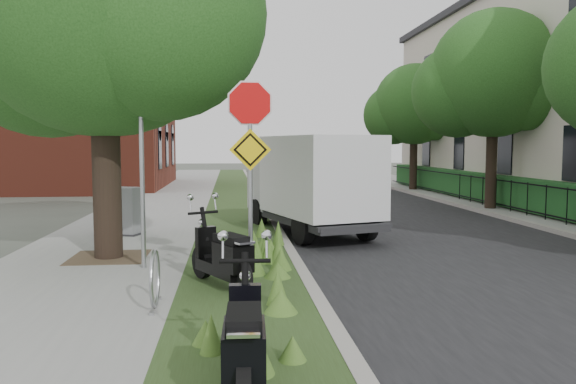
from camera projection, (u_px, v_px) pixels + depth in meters
name	position (u px, v px, depth m)	size (l,w,h in m)	color
ground	(348.00, 298.00, 8.25)	(120.00, 120.00, 0.00)	#4C5147
sidewalk_near	(149.00, 214.00, 17.72)	(3.50, 60.00, 0.12)	gray
verge	(237.00, 213.00, 18.00)	(2.00, 60.00, 0.12)	#30441D
kerb_near	(268.00, 212.00, 18.11)	(0.20, 60.00, 0.13)	#9E9991
road	(374.00, 213.00, 18.47)	(7.00, 60.00, 0.01)	black
kerb_far	(476.00, 210.00, 18.83)	(0.20, 60.00, 0.13)	#9E9991
footpath_far	(524.00, 209.00, 19.00)	(3.20, 60.00, 0.12)	gray
street_tree_main	(98.00, 5.00, 10.26)	(6.21, 5.54, 7.66)	black
bare_post	(142.00, 152.00, 9.53)	(0.08, 0.08, 4.00)	#A5A8AD
bike_hoop	(155.00, 279.00, 7.34)	(0.06, 0.78, 0.77)	#A5A8AD
sign_assembly	(250.00, 139.00, 8.49)	(0.94, 0.08, 3.22)	#A5A8AD
fence_far	(496.00, 192.00, 18.85)	(0.04, 24.00, 1.00)	black
hedge_far	(516.00, 191.00, 18.92)	(1.00, 24.00, 1.10)	#1B4E21
brick_building	(76.00, 106.00, 28.72)	(9.40, 10.40, 8.30)	maroon
far_tree_b	(491.00, 80.00, 18.56)	(4.83, 4.31, 6.56)	black
far_tree_c	(413.00, 108.00, 26.52)	(4.37, 3.89, 5.93)	black
scooter_near	(226.00, 262.00, 8.29)	(0.97, 1.56, 0.82)	black
scooter_far	(245.00, 353.00, 4.69)	(0.38, 1.67, 0.79)	black
box_truck	(312.00, 180.00, 13.86)	(3.04, 4.94, 2.09)	#262628
utility_cabinet	(124.00, 212.00, 13.29)	(0.98, 0.82, 1.12)	#262628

